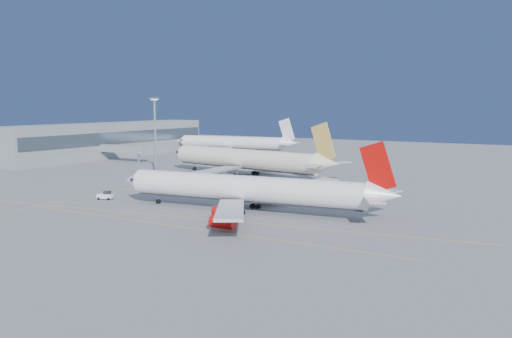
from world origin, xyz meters
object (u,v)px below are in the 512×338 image
at_px(airliner_virgin, 250,189).
at_px(airliner_etihad, 248,159).
at_px(pushback_tug, 106,196).
at_px(light_mast, 155,130).
at_px(airliner_third, 235,143).

distance_m(airliner_virgin, airliner_etihad, 61.04).
height_order(airliner_virgin, pushback_tug, airliner_virgin).
bearing_deg(airliner_etihad, light_mast, -138.58).
height_order(airliner_etihad, pushback_tug, airliner_etihad).
relative_size(pushback_tug, light_mast, 0.16).
bearing_deg(airliner_etihad, airliner_virgin, -48.12).
bearing_deg(pushback_tug, airliner_third, 87.38).
xyz_separation_m(pushback_tug, light_mast, (-18.53, 40.64, 14.15)).
height_order(pushback_tug, light_mast, light_mast).
bearing_deg(airliner_etihad, airliner_third, 135.63).
relative_size(airliner_virgin, airliner_third, 1.05).
bearing_deg(pushback_tug, light_mast, 93.20).
bearing_deg(airliner_etihad, pushback_tug, -87.16).
bearing_deg(light_mast, airliner_virgin, -32.01).
bearing_deg(airliner_third, airliner_etihad, -60.34).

